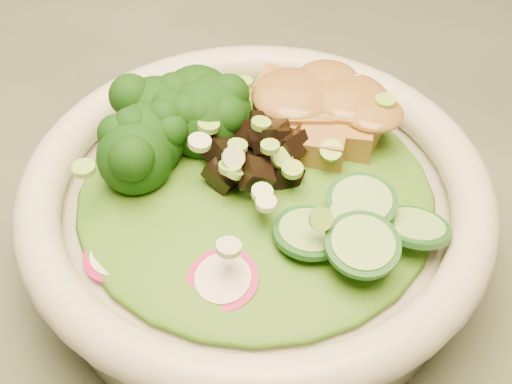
# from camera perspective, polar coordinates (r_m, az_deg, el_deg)

# --- Properties ---
(dining_table) EXTENTS (1.20, 0.80, 0.75)m
(dining_table) POSITION_cam_1_polar(r_m,az_deg,el_deg) (0.62, -11.84, -8.15)
(dining_table) COLOR black
(dining_table) RESTS_ON ground
(salad_bowl) EXTENTS (0.29, 0.29, 0.08)m
(salad_bowl) POSITION_cam_1_polar(r_m,az_deg,el_deg) (0.46, -0.00, -1.85)
(salad_bowl) COLOR beige
(salad_bowl) RESTS_ON dining_table
(lettuce_bed) EXTENTS (0.22, 0.22, 0.03)m
(lettuce_bed) POSITION_cam_1_polar(r_m,az_deg,el_deg) (0.44, -0.00, 0.09)
(lettuce_bed) COLOR #2E6114
(lettuce_bed) RESTS_ON salad_bowl
(broccoli_florets) EXTENTS (0.11, 0.10, 0.05)m
(broccoli_florets) POSITION_cam_1_polar(r_m,az_deg,el_deg) (0.46, -7.31, 4.84)
(broccoli_florets) COLOR black
(broccoli_florets) RESTS_ON salad_bowl
(radish_slices) EXTENTS (0.13, 0.08, 0.02)m
(radish_slices) POSITION_cam_1_polar(r_m,az_deg,el_deg) (0.40, -5.43, -5.79)
(radish_slices) COLOR #AA0D54
(radish_slices) RESTS_ON salad_bowl
(cucumber_slices) EXTENTS (0.10, 0.10, 0.04)m
(cucumber_slices) POSITION_cam_1_polar(r_m,az_deg,el_deg) (0.41, 8.24, -2.61)
(cucumber_slices) COLOR #91BE69
(cucumber_slices) RESTS_ON salad_bowl
(mushroom_heap) EXTENTS (0.10, 0.10, 0.04)m
(mushroom_heap) POSITION_cam_1_polar(r_m,az_deg,el_deg) (0.44, 0.96, 2.58)
(mushroom_heap) COLOR black
(mushroom_heap) RESTS_ON salad_bowl
(tofu_cubes) EXTENTS (0.11, 0.09, 0.04)m
(tofu_cubes) POSITION_cam_1_polar(r_m,az_deg,el_deg) (0.48, 4.81, 6.09)
(tofu_cubes) COLOR olive
(tofu_cubes) RESTS_ON salad_bowl
(peanut_sauce) EXTENTS (0.08, 0.06, 0.02)m
(peanut_sauce) POSITION_cam_1_polar(r_m,az_deg,el_deg) (0.47, 4.91, 7.44)
(peanut_sauce) COLOR brown
(peanut_sauce) RESTS_ON tofu_cubes
(scallion_garnish) EXTENTS (0.21, 0.21, 0.03)m
(scallion_garnish) POSITION_cam_1_polar(r_m,az_deg,el_deg) (0.42, -0.00, 2.64)
(scallion_garnish) COLOR #80BB42
(scallion_garnish) RESTS_ON salad_bowl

